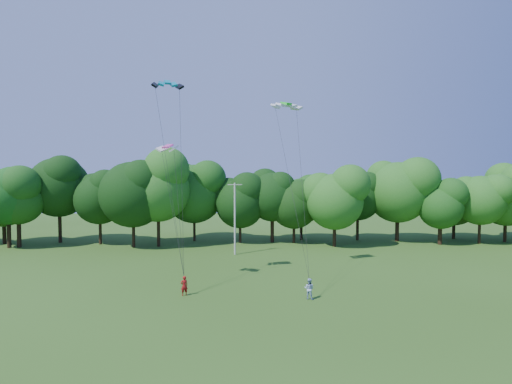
{
  "coord_description": "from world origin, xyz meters",
  "views": [
    {
      "loc": [
        -0.66,
        -20.78,
        10.04
      ],
      "look_at": [
        0.14,
        13.0,
        8.46
      ],
      "focal_mm": 28.0,
      "sensor_mm": 36.0,
      "label": 1
    }
  ],
  "objects": [
    {
      "name": "kite_teal",
      "position": [
        -7.72,
        15.31,
        18.15
      ],
      "size": [
        2.88,
        1.84,
        0.63
      ],
      "rotation": [
        0.0,
        0.0,
        0.27
      ],
      "color": "#057D9C",
      "rests_on": "ground"
    },
    {
      "name": "kite_green",
      "position": [
        3.29,
        19.24,
        17.01
      ],
      "size": [
        3.32,
        2.48,
        0.52
      ],
      "rotation": [
        0.0,
        0.0,
        0.42
      ],
      "color": "#20D825",
      "rests_on": "ground"
    },
    {
      "name": "tree_back_center",
      "position": [
        6.17,
        36.34,
        6.91
      ],
      "size": [
        7.61,
        7.61,
        11.07
      ],
      "color": "black",
      "rests_on": "ground"
    },
    {
      "name": "tree_back_west",
      "position": [
        -32.69,
        33.37,
        7.58
      ],
      "size": [
        8.34,
        8.34,
        12.13
      ],
      "color": "black",
      "rests_on": "ground"
    },
    {
      "name": "kite_flyer_left",
      "position": [
        -5.8,
        11.7,
        0.81
      ],
      "size": [
        0.7,
        0.6,
        1.62
      ],
      "primitive_type": "imported",
      "rotation": [
        0.0,
        0.0,
        3.58
      ],
      "color": "#A01414",
      "rests_on": "ground"
    },
    {
      "name": "ground",
      "position": [
        0.0,
        0.0,
        0.0
      ],
      "size": [
        160.0,
        160.0,
        0.0
      ],
      "primitive_type": "plane",
      "color": "#2F5216",
      "rests_on": "ground"
    },
    {
      "name": "kite_pink",
      "position": [
        -7.64,
        14.81,
        12.45
      ],
      "size": [
        2.14,
        1.62,
        0.45
      ],
      "rotation": [
        0.0,
        0.0,
        -0.41
      ],
      "color": "#F143AA",
      "rests_on": "ground"
    },
    {
      "name": "tree_back_east",
      "position": [
        31.18,
        39.41,
        6.93
      ],
      "size": [
        7.63,
        7.63,
        11.09
      ],
      "color": "black",
      "rests_on": "ground"
    },
    {
      "name": "utility_pole",
      "position": [
        -2.12,
        28.23,
        4.55
      ],
      "size": [
        1.78,
        0.22,
        8.89
      ],
      "rotation": [
        0.0,
        0.0,
        0.03
      ],
      "color": "beige",
      "rests_on": "ground"
    },
    {
      "name": "kite_flyer_right",
      "position": [
        4.33,
        10.54,
        0.84
      ],
      "size": [
        1.02,
        0.94,
        1.68
      ],
      "primitive_type": "imported",
      "rotation": [
        0.0,
        0.0,
        2.66
      ],
      "color": "#A8C3E9",
      "rests_on": "ground"
    }
  ]
}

